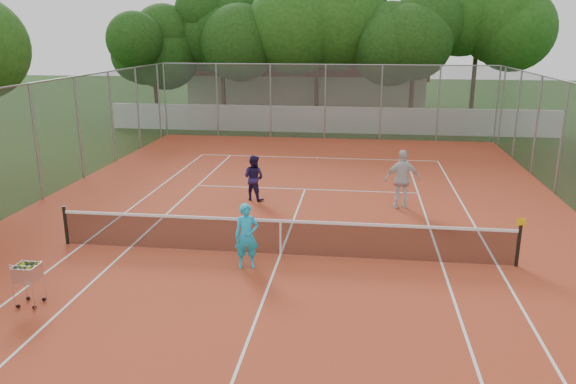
# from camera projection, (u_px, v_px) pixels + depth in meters

# --- Properties ---
(ground) EXTENTS (120.00, 120.00, 0.00)m
(ground) POSITION_uv_depth(u_px,v_px,m) (281.00, 255.00, 14.73)
(ground) COLOR black
(ground) RESTS_ON ground
(court_pad) EXTENTS (18.00, 34.00, 0.02)m
(court_pad) POSITION_uv_depth(u_px,v_px,m) (281.00, 255.00, 14.72)
(court_pad) COLOR #AF4022
(court_pad) RESTS_ON ground
(court_lines) EXTENTS (10.98, 23.78, 0.01)m
(court_lines) POSITION_uv_depth(u_px,v_px,m) (281.00, 254.00, 14.72)
(court_lines) COLOR white
(court_lines) RESTS_ON court_pad
(tennis_net) EXTENTS (11.88, 0.10, 0.98)m
(tennis_net) POSITION_uv_depth(u_px,v_px,m) (281.00, 237.00, 14.59)
(tennis_net) COLOR black
(tennis_net) RESTS_ON court_pad
(perimeter_fence) EXTENTS (18.00, 34.00, 4.00)m
(perimeter_fence) POSITION_uv_depth(u_px,v_px,m) (280.00, 181.00, 14.18)
(perimeter_fence) COLOR slate
(perimeter_fence) RESTS_ON ground
(boundary_wall) EXTENTS (26.00, 0.30, 1.50)m
(boundary_wall) POSITION_uv_depth(u_px,v_px,m) (327.00, 120.00, 32.64)
(boundary_wall) COLOR white
(boundary_wall) RESTS_ON ground
(clubhouse) EXTENTS (16.40, 9.00, 4.40)m
(clubhouse) POSITION_uv_depth(u_px,v_px,m) (309.00, 80.00, 42.03)
(clubhouse) COLOR beige
(clubhouse) RESTS_ON ground
(tropical_trees) EXTENTS (29.00, 19.00, 10.00)m
(tropical_trees) POSITION_uv_depth(u_px,v_px,m) (331.00, 43.00, 34.34)
(tropical_trees) COLOR #11330C
(tropical_trees) RESTS_ON ground
(player_near) EXTENTS (0.67, 0.52, 1.63)m
(player_near) POSITION_uv_depth(u_px,v_px,m) (247.00, 236.00, 13.71)
(player_near) COLOR #1BB9EB
(player_near) RESTS_ON court_pad
(player_far_left) EXTENTS (0.93, 0.84, 1.58)m
(player_far_left) POSITION_uv_depth(u_px,v_px,m) (254.00, 178.00, 19.33)
(player_far_left) COLOR #21184A
(player_far_left) RESTS_ON court_pad
(player_far_right) EXTENTS (1.21, 0.65, 1.96)m
(player_far_right) POSITION_uv_depth(u_px,v_px,m) (402.00, 179.00, 18.36)
(player_far_right) COLOR silver
(player_far_right) RESTS_ON court_pad
(ball_hopper) EXTENTS (0.61, 0.61, 1.01)m
(ball_hopper) POSITION_uv_depth(u_px,v_px,m) (29.00, 284.00, 11.84)
(ball_hopper) COLOR silver
(ball_hopper) RESTS_ON court_pad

